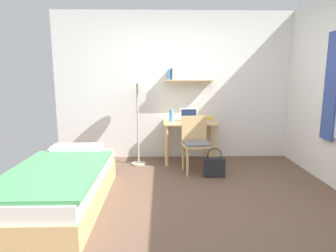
{
  "coord_description": "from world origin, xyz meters",
  "views": [
    {
      "loc": [
        -0.32,
        -3.15,
        1.51
      ],
      "look_at": [
        -0.23,
        0.51,
        0.85
      ],
      "focal_mm": 30.55,
      "sensor_mm": 36.0,
      "label": 1
    }
  ],
  "objects_px": {
    "standing_lamp": "(137,80)",
    "handbag": "(214,167)",
    "water_bottle": "(171,115)",
    "book_stack": "(207,119)",
    "laptop": "(189,118)",
    "desk": "(190,129)",
    "desk_chair": "(196,141)",
    "bed": "(60,186)"
  },
  "relations": [
    {
      "from": "water_bottle",
      "to": "handbag",
      "type": "xyz_separation_m",
      "value": [
        0.61,
        -0.8,
        -0.66
      ]
    },
    {
      "from": "standing_lamp",
      "to": "water_bottle",
      "type": "xyz_separation_m",
      "value": [
        0.57,
        0.17,
        -0.6
      ]
    },
    {
      "from": "standing_lamp",
      "to": "handbag",
      "type": "bearing_deg",
      "value": -28.26
    },
    {
      "from": "desk_chair",
      "to": "laptop",
      "type": "distance_m",
      "value": 0.6
    },
    {
      "from": "water_bottle",
      "to": "book_stack",
      "type": "xyz_separation_m",
      "value": [
        0.62,
        0.01,
        -0.06
      ]
    },
    {
      "from": "desk",
      "to": "desk_chair",
      "type": "height_order",
      "value": "desk_chair"
    },
    {
      "from": "desk",
      "to": "book_stack",
      "type": "xyz_separation_m",
      "value": [
        0.3,
        0.03,
        0.18
      ]
    },
    {
      "from": "water_bottle",
      "to": "laptop",
      "type": "bearing_deg",
      "value": -2.56
    },
    {
      "from": "desk",
      "to": "standing_lamp",
      "type": "bearing_deg",
      "value": -170.61
    },
    {
      "from": "book_stack",
      "to": "handbag",
      "type": "relative_size",
      "value": 0.55
    },
    {
      "from": "laptop",
      "to": "book_stack",
      "type": "relative_size",
      "value": 1.21
    },
    {
      "from": "desk",
      "to": "laptop",
      "type": "bearing_deg",
      "value": 149.47
    },
    {
      "from": "desk_chair",
      "to": "handbag",
      "type": "relative_size",
      "value": 1.95
    },
    {
      "from": "desk",
      "to": "bed",
      "type": "bearing_deg",
      "value": -134.58
    },
    {
      "from": "water_bottle",
      "to": "handbag",
      "type": "bearing_deg",
      "value": -52.59
    },
    {
      "from": "desk_chair",
      "to": "handbag",
      "type": "height_order",
      "value": "desk_chair"
    },
    {
      "from": "bed",
      "to": "laptop",
      "type": "xyz_separation_m",
      "value": [
        1.66,
        1.7,
        0.53
      ]
    },
    {
      "from": "bed",
      "to": "desk_chair",
      "type": "distance_m",
      "value": 2.09
    },
    {
      "from": "desk",
      "to": "book_stack",
      "type": "bearing_deg",
      "value": 5.78
    },
    {
      "from": "laptop",
      "to": "standing_lamp",
      "type": "bearing_deg",
      "value": -170.02
    },
    {
      "from": "laptop",
      "to": "book_stack",
      "type": "xyz_separation_m",
      "value": [
        0.32,
        0.02,
        -0.01
      ]
    },
    {
      "from": "water_bottle",
      "to": "book_stack",
      "type": "bearing_deg",
      "value": 0.93
    },
    {
      "from": "bed",
      "to": "standing_lamp",
      "type": "xyz_separation_m",
      "value": [
        0.79,
        1.55,
        1.18
      ]
    },
    {
      "from": "desk",
      "to": "water_bottle",
      "type": "xyz_separation_m",
      "value": [
        -0.32,
        0.02,
        0.24
      ]
    },
    {
      "from": "bed",
      "to": "water_bottle",
      "type": "height_order",
      "value": "water_bottle"
    },
    {
      "from": "standing_lamp",
      "to": "water_bottle",
      "type": "relative_size",
      "value": 7.74
    },
    {
      "from": "bed",
      "to": "book_stack",
      "type": "xyz_separation_m",
      "value": [
        1.97,
        1.72,
        0.52
      ]
    },
    {
      "from": "bed",
      "to": "laptop",
      "type": "bearing_deg",
      "value": 45.75
    },
    {
      "from": "bed",
      "to": "laptop",
      "type": "height_order",
      "value": "laptop"
    },
    {
      "from": "book_stack",
      "to": "laptop",
      "type": "bearing_deg",
      "value": -175.71
    },
    {
      "from": "desk_chair",
      "to": "water_bottle",
      "type": "bearing_deg",
      "value": 123.93
    },
    {
      "from": "desk",
      "to": "desk_chair",
      "type": "bearing_deg",
      "value": -85.13
    },
    {
      "from": "water_bottle",
      "to": "book_stack",
      "type": "relative_size",
      "value": 0.84
    },
    {
      "from": "handbag",
      "to": "standing_lamp",
      "type": "bearing_deg",
      "value": 151.74
    },
    {
      "from": "laptop",
      "to": "water_bottle",
      "type": "height_order",
      "value": "laptop"
    },
    {
      "from": "handbag",
      "to": "bed",
      "type": "bearing_deg",
      "value": -155.02
    },
    {
      "from": "bed",
      "to": "handbag",
      "type": "distance_m",
      "value": 2.17
    },
    {
      "from": "water_bottle",
      "to": "book_stack",
      "type": "distance_m",
      "value": 0.63
    },
    {
      "from": "book_stack",
      "to": "standing_lamp",
      "type": "bearing_deg",
      "value": -171.53
    },
    {
      "from": "desk_chair",
      "to": "laptop",
      "type": "xyz_separation_m",
      "value": [
        -0.06,
        0.52,
        0.28
      ]
    },
    {
      "from": "desk_chair",
      "to": "bed",
      "type": "bearing_deg",
      "value": -145.51
    },
    {
      "from": "book_stack",
      "to": "handbag",
      "type": "distance_m",
      "value": 1.01
    }
  ]
}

